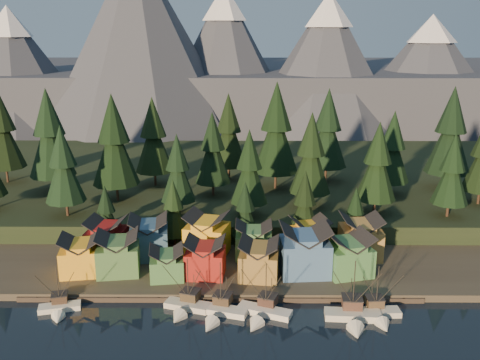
{
  "coord_description": "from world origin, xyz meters",
  "views": [
    {
      "loc": [
        4.52,
        -79.33,
        52.26
      ],
      "look_at": [
        3.82,
        30.0,
        20.65
      ],
      "focal_mm": 40.0,
      "sensor_mm": 36.0,
      "label": 1
    }
  ],
  "objects_px": {
    "boat_5": "(354,310)",
    "house_back_0": "(107,237)",
    "boat_2": "(185,300)",
    "boat_3": "(217,306)",
    "boat_0": "(59,303)",
    "house_front_1": "(118,252)",
    "house_front_0": "(81,254)",
    "boat_6": "(379,308)",
    "house_back_1": "(149,236)",
    "boat_4": "(262,307)"
  },
  "relations": [
    {
      "from": "boat_5",
      "to": "house_back_0",
      "type": "relative_size",
      "value": 1.4
    },
    {
      "from": "boat_2",
      "to": "house_back_0",
      "type": "height_order",
      "value": "house_back_0"
    },
    {
      "from": "boat_3",
      "to": "boat_0",
      "type": "bearing_deg",
      "value": -166.18
    },
    {
      "from": "boat_5",
      "to": "house_front_1",
      "type": "relative_size",
      "value": 1.3
    },
    {
      "from": "house_front_0",
      "to": "house_front_1",
      "type": "height_order",
      "value": "house_front_1"
    },
    {
      "from": "boat_5",
      "to": "house_front_1",
      "type": "distance_m",
      "value": 49.95
    },
    {
      "from": "house_back_0",
      "to": "boat_5",
      "type": "bearing_deg",
      "value": -20.72
    },
    {
      "from": "boat_0",
      "to": "boat_6",
      "type": "relative_size",
      "value": 0.93
    },
    {
      "from": "boat_2",
      "to": "house_back_1",
      "type": "height_order",
      "value": "house_back_1"
    },
    {
      "from": "house_front_0",
      "to": "house_front_1",
      "type": "bearing_deg",
      "value": -7.25
    },
    {
      "from": "boat_3",
      "to": "house_front_1",
      "type": "bearing_deg",
      "value": 161.29
    },
    {
      "from": "boat_4",
      "to": "house_back_1",
      "type": "bearing_deg",
      "value": 158.19
    },
    {
      "from": "boat_0",
      "to": "house_front_1",
      "type": "height_order",
      "value": "house_front_1"
    },
    {
      "from": "boat_4",
      "to": "house_front_0",
      "type": "height_order",
      "value": "boat_4"
    },
    {
      "from": "boat_0",
      "to": "house_front_0",
      "type": "bearing_deg",
      "value": 74.04
    },
    {
      "from": "boat_2",
      "to": "boat_5",
      "type": "distance_m",
      "value": 31.5
    },
    {
      "from": "house_front_1",
      "to": "house_back_0",
      "type": "bearing_deg",
      "value": 109.76
    },
    {
      "from": "house_front_0",
      "to": "house_back_0",
      "type": "xyz_separation_m",
      "value": [
        3.35,
        8.67,
        0.35
      ]
    },
    {
      "from": "boat_6",
      "to": "boat_4",
      "type": "bearing_deg",
      "value": 175.96
    },
    {
      "from": "boat_6",
      "to": "house_back_0",
      "type": "bearing_deg",
      "value": 153.24
    },
    {
      "from": "boat_4",
      "to": "boat_5",
      "type": "xyz_separation_m",
      "value": [
        16.67,
        -1.54,
        0.38
      ]
    },
    {
      "from": "boat_2",
      "to": "boat_4",
      "type": "distance_m",
      "value": 14.77
    },
    {
      "from": "boat_0",
      "to": "boat_4",
      "type": "xyz_separation_m",
      "value": [
        38.5,
        -1.52,
        0.06
      ]
    },
    {
      "from": "boat_2",
      "to": "boat_5",
      "type": "height_order",
      "value": "boat_5"
    },
    {
      "from": "boat_2",
      "to": "house_front_1",
      "type": "bearing_deg",
      "value": 157.13
    },
    {
      "from": "house_front_1",
      "to": "house_back_0",
      "type": "xyz_separation_m",
      "value": [
        -4.45,
        8.47,
        0.04
      ]
    },
    {
      "from": "boat_3",
      "to": "house_back_0",
      "type": "bearing_deg",
      "value": 154.15
    },
    {
      "from": "house_back_0",
      "to": "house_front_1",
      "type": "bearing_deg",
      "value": -56.58
    },
    {
      "from": "boat_2",
      "to": "boat_6",
      "type": "height_order",
      "value": "boat_2"
    },
    {
      "from": "boat_2",
      "to": "house_back_1",
      "type": "bearing_deg",
      "value": 133.49
    },
    {
      "from": "boat_6",
      "to": "house_front_0",
      "type": "height_order",
      "value": "house_front_0"
    },
    {
      "from": "boat_0",
      "to": "house_front_1",
      "type": "relative_size",
      "value": 1.03
    },
    {
      "from": "boat_3",
      "to": "boat_5",
      "type": "xyz_separation_m",
      "value": [
        25.05,
        -1.78,
        0.42
      ]
    },
    {
      "from": "boat_4",
      "to": "house_front_0",
      "type": "xyz_separation_m",
      "value": [
        -37.95,
        15.26,
        3.85
      ]
    },
    {
      "from": "boat_3",
      "to": "boat_2",
      "type": "bearing_deg",
      "value": 179.1
    },
    {
      "from": "boat_0",
      "to": "boat_2",
      "type": "height_order",
      "value": "boat_2"
    },
    {
      "from": "boat_0",
      "to": "boat_5",
      "type": "xyz_separation_m",
      "value": [
        55.16,
        -3.06,
        0.44
      ]
    },
    {
      "from": "boat_0",
      "to": "house_back_1",
      "type": "relative_size",
      "value": 1.05
    },
    {
      "from": "house_front_1",
      "to": "house_back_1",
      "type": "distance_m",
      "value": 9.68
    },
    {
      "from": "house_front_1",
      "to": "house_back_0",
      "type": "distance_m",
      "value": 9.57
    },
    {
      "from": "house_back_0",
      "to": "boat_6",
      "type": "bearing_deg",
      "value": -17.57
    },
    {
      "from": "house_front_0",
      "to": "house_front_1",
      "type": "relative_size",
      "value": 0.97
    },
    {
      "from": "boat_3",
      "to": "house_back_1",
      "type": "relative_size",
      "value": 1.22
    },
    {
      "from": "boat_4",
      "to": "house_front_1",
      "type": "height_order",
      "value": "house_front_1"
    },
    {
      "from": "boat_6",
      "to": "house_back_1",
      "type": "distance_m",
      "value": 52.47
    },
    {
      "from": "boat_2",
      "to": "boat_4",
      "type": "bearing_deg",
      "value": 9.28
    },
    {
      "from": "boat_6",
      "to": "house_back_1",
      "type": "bearing_deg",
      "value": 149.37
    },
    {
      "from": "house_back_1",
      "to": "boat_6",
      "type": "bearing_deg",
      "value": -34.36
    },
    {
      "from": "boat_3",
      "to": "boat_6",
      "type": "distance_m",
      "value": 29.9
    },
    {
      "from": "boat_2",
      "to": "boat_5",
      "type": "relative_size",
      "value": 0.89
    }
  ]
}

